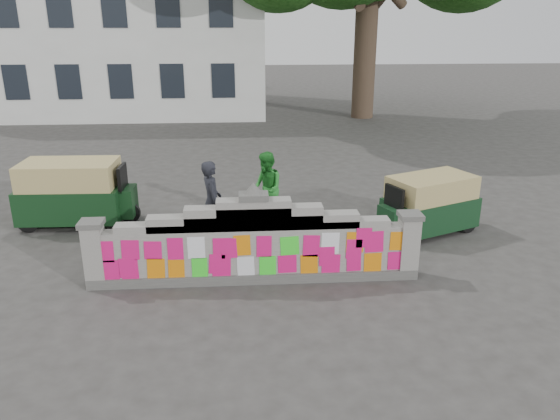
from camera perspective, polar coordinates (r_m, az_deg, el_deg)
The scene contains 8 objects.
ground at distance 10.83m, azimuth -2.64°, elevation -7.34°, with size 100.00×100.00×0.00m, color #383533.
parapet_wall at distance 10.51m, azimuth -2.70°, elevation -3.71°, with size 6.48×0.44×2.01m.
building at distance 32.37m, azimuth -17.00°, elevation 17.24°, with size 16.00×10.00×8.90m.
cyclist_bike at distance 12.05m, azimuth -7.02°, elevation -1.86°, with size 0.70×2.00×1.05m, color black.
cyclist_rider at distance 11.92m, azimuth -7.09°, elevation -0.22°, with size 0.65×0.43×1.78m, color black.
pedestrian at distance 13.40m, azimuth -1.42°, elevation 2.24°, with size 0.88×0.69×1.81m, color #24842A.
rickshaw_left at distance 14.35m, azimuth -20.68°, elevation 1.78°, with size 2.88×1.40×1.58m.
rickshaw_right at distance 13.37m, azimuth 15.24°, elevation 0.64°, with size 2.56×1.92×1.38m.
Camera 1 is at (-0.19, -9.65, 4.91)m, focal length 35.00 mm.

